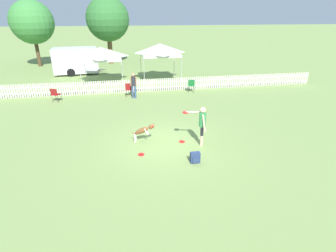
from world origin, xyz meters
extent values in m
plane|color=olive|center=(0.00, 0.00, 0.00)|extent=(240.00, 240.00, 0.00)
cylinder|color=beige|center=(1.43, -0.46, 0.23)|extent=(0.11, 0.11, 0.47)
cylinder|color=black|center=(1.43, -0.46, 0.66)|extent=(0.12, 0.12, 0.38)
cylinder|color=beige|center=(1.48, -0.27, 0.23)|extent=(0.11, 0.11, 0.47)
cylinder|color=black|center=(1.48, -0.27, 0.66)|extent=(0.12, 0.12, 0.38)
cylinder|color=#2D8447|center=(1.45, -0.37, 1.14)|extent=(0.35, 0.35, 0.59)
sphere|color=beige|center=(1.45, -0.37, 1.55)|extent=(0.23, 0.23, 0.23)
cylinder|color=beige|center=(1.45, -0.58, 1.06)|extent=(0.19, 0.21, 0.71)
cylinder|color=beige|center=(1.17, -0.07, 1.37)|extent=(0.69, 0.34, 0.14)
cylinder|color=red|center=(0.84, 0.06, 1.33)|extent=(0.25, 0.25, 0.02)
cylinder|color=red|center=(0.84, 0.06, 1.36)|extent=(0.25, 0.25, 0.02)
ellipsoid|color=brown|center=(-0.99, 0.33, 0.53)|extent=(0.72, 0.42, 0.48)
ellipsoid|color=white|center=(-0.99, 0.33, 0.49)|extent=(0.38, 0.23, 0.23)
sphere|color=brown|center=(-0.61, 0.22, 0.73)|extent=(0.19, 0.19, 0.19)
cone|color=brown|center=(-0.53, 0.20, 0.77)|extent=(0.18, 0.14, 0.15)
cylinder|color=red|center=(-0.53, 0.20, 0.77)|extent=(0.19, 0.27, 0.23)
cone|color=brown|center=(-0.62, 0.28, 0.80)|extent=(0.06, 0.06, 0.08)
cone|color=brown|center=(-0.65, 0.18, 0.80)|extent=(0.06, 0.06, 0.08)
cylinder|color=white|center=(-1.25, 0.49, 0.20)|extent=(0.06, 0.06, 0.39)
cylinder|color=white|center=(-1.29, 0.33, 0.20)|extent=(0.06, 0.06, 0.39)
cylinder|color=white|center=(-0.77, 0.35, 0.52)|extent=(0.19, 0.10, 0.31)
cylinder|color=white|center=(-0.81, 0.20, 0.52)|extent=(0.19, 0.10, 0.31)
cone|color=brown|center=(-1.40, 0.45, 0.43)|extent=(0.31, 0.14, 0.21)
cylinder|color=red|center=(-1.14, -0.79, 0.01)|extent=(0.25, 0.25, 0.02)
cylinder|color=red|center=(0.70, 0.02, 0.01)|extent=(0.25, 0.25, 0.02)
cube|color=navy|center=(0.79, -1.73, 0.21)|extent=(0.36, 0.20, 0.42)
cube|color=navy|center=(0.79, -1.85, 0.17)|extent=(0.25, 0.04, 0.21)
cube|color=beige|center=(0.00, 8.21, 0.27)|extent=(25.57, 0.04, 0.06)
cube|color=beige|center=(0.00, 8.21, 0.66)|extent=(25.57, 0.04, 0.06)
cube|color=beige|center=(-9.46, 8.21, 0.46)|extent=(0.09, 0.02, 0.91)
cube|color=beige|center=(-9.31, 8.21, 0.46)|extent=(0.09, 0.02, 0.91)
cube|color=beige|center=(-9.16, 8.21, 0.46)|extent=(0.09, 0.02, 0.91)
cube|color=beige|center=(-9.02, 8.21, 0.46)|extent=(0.09, 0.02, 0.91)
cube|color=beige|center=(-8.87, 8.21, 0.46)|extent=(0.09, 0.02, 0.91)
cube|color=beige|center=(-8.72, 8.21, 0.46)|extent=(0.09, 0.02, 0.91)
cube|color=beige|center=(-8.57, 8.21, 0.46)|extent=(0.09, 0.02, 0.91)
cube|color=beige|center=(-8.43, 8.21, 0.46)|extent=(0.09, 0.02, 0.91)
cube|color=beige|center=(-8.28, 8.21, 0.46)|extent=(0.09, 0.02, 0.91)
cube|color=beige|center=(-8.13, 8.21, 0.46)|extent=(0.09, 0.02, 0.91)
cube|color=beige|center=(-7.98, 8.21, 0.46)|extent=(0.09, 0.02, 0.91)
cube|color=beige|center=(-7.83, 8.21, 0.46)|extent=(0.09, 0.02, 0.91)
cube|color=beige|center=(-7.69, 8.21, 0.46)|extent=(0.09, 0.02, 0.91)
cube|color=beige|center=(-7.54, 8.21, 0.46)|extent=(0.09, 0.02, 0.91)
cube|color=beige|center=(-7.39, 8.21, 0.46)|extent=(0.09, 0.02, 0.91)
cube|color=beige|center=(-7.24, 8.21, 0.46)|extent=(0.09, 0.02, 0.91)
cube|color=beige|center=(-7.10, 8.21, 0.46)|extent=(0.09, 0.02, 0.91)
cube|color=beige|center=(-6.95, 8.21, 0.46)|extent=(0.09, 0.02, 0.91)
cube|color=beige|center=(-6.80, 8.21, 0.46)|extent=(0.09, 0.02, 0.91)
cube|color=beige|center=(-6.65, 8.21, 0.46)|extent=(0.09, 0.02, 0.91)
cube|color=beige|center=(-6.50, 8.21, 0.46)|extent=(0.09, 0.02, 0.91)
cube|color=beige|center=(-6.36, 8.21, 0.46)|extent=(0.09, 0.02, 0.91)
cube|color=beige|center=(-6.21, 8.21, 0.46)|extent=(0.09, 0.02, 0.91)
cube|color=beige|center=(-6.06, 8.21, 0.46)|extent=(0.09, 0.02, 0.91)
cube|color=beige|center=(-5.91, 8.21, 0.46)|extent=(0.09, 0.02, 0.91)
cube|color=beige|center=(-5.77, 8.21, 0.46)|extent=(0.09, 0.02, 0.91)
cube|color=beige|center=(-5.62, 8.21, 0.46)|extent=(0.09, 0.02, 0.91)
cube|color=beige|center=(-5.47, 8.21, 0.46)|extent=(0.09, 0.02, 0.91)
cube|color=beige|center=(-5.32, 8.21, 0.46)|extent=(0.09, 0.02, 0.91)
cube|color=beige|center=(-5.17, 8.21, 0.46)|extent=(0.09, 0.02, 0.91)
cube|color=beige|center=(-5.03, 8.21, 0.46)|extent=(0.09, 0.02, 0.91)
cube|color=beige|center=(-4.88, 8.21, 0.46)|extent=(0.09, 0.02, 0.91)
cube|color=beige|center=(-4.73, 8.21, 0.46)|extent=(0.09, 0.02, 0.91)
cube|color=beige|center=(-4.58, 8.21, 0.46)|extent=(0.09, 0.02, 0.91)
cube|color=beige|center=(-4.43, 8.21, 0.46)|extent=(0.09, 0.02, 0.91)
cube|color=beige|center=(-4.29, 8.21, 0.46)|extent=(0.09, 0.02, 0.91)
cube|color=beige|center=(-4.14, 8.21, 0.46)|extent=(0.09, 0.02, 0.91)
cube|color=beige|center=(-3.99, 8.21, 0.46)|extent=(0.09, 0.02, 0.91)
cube|color=beige|center=(-3.84, 8.21, 0.46)|extent=(0.09, 0.02, 0.91)
cube|color=beige|center=(-3.70, 8.21, 0.46)|extent=(0.09, 0.02, 0.91)
cube|color=beige|center=(-3.55, 8.21, 0.46)|extent=(0.09, 0.02, 0.91)
cube|color=beige|center=(-3.40, 8.21, 0.46)|extent=(0.09, 0.02, 0.91)
cube|color=beige|center=(-3.25, 8.21, 0.46)|extent=(0.09, 0.02, 0.91)
cube|color=beige|center=(-3.10, 8.21, 0.46)|extent=(0.09, 0.02, 0.91)
cube|color=beige|center=(-2.96, 8.21, 0.46)|extent=(0.09, 0.02, 0.91)
cube|color=beige|center=(-2.81, 8.21, 0.46)|extent=(0.09, 0.02, 0.91)
cube|color=beige|center=(-2.66, 8.21, 0.46)|extent=(0.09, 0.02, 0.91)
cube|color=beige|center=(-2.51, 8.21, 0.46)|extent=(0.09, 0.02, 0.91)
cube|color=beige|center=(-2.37, 8.21, 0.46)|extent=(0.09, 0.02, 0.91)
cube|color=beige|center=(-2.22, 8.21, 0.46)|extent=(0.09, 0.02, 0.91)
cube|color=beige|center=(-2.07, 8.21, 0.46)|extent=(0.09, 0.02, 0.91)
cube|color=beige|center=(-1.92, 8.21, 0.46)|extent=(0.09, 0.02, 0.91)
cube|color=beige|center=(-1.77, 8.21, 0.46)|extent=(0.09, 0.02, 0.91)
cube|color=beige|center=(-1.63, 8.21, 0.46)|extent=(0.09, 0.02, 0.91)
cube|color=beige|center=(-1.48, 8.21, 0.46)|extent=(0.09, 0.02, 0.91)
cube|color=beige|center=(-1.33, 8.21, 0.46)|extent=(0.09, 0.02, 0.91)
cube|color=beige|center=(-1.18, 8.21, 0.46)|extent=(0.09, 0.02, 0.91)
cube|color=beige|center=(-1.03, 8.21, 0.46)|extent=(0.09, 0.02, 0.91)
cube|color=beige|center=(-0.89, 8.21, 0.46)|extent=(0.09, 0.02, 0.91)
cube|color=beige|center=(-0.74, 8.21, 0.46)|extent=(0.09, 0.02, 0.91)
cube|color=beige|center=(-0.59, 8.21, 0.46)|extent=(0.09, 0.02, 0.91)
cube|color=beige|center=(-0.44, 8.21, 0.46)|extent=(0.09, 0.02, 0.91)
cube|color=beige|center=(-0.30, 8.21, 0.46)|extent=(0.09, 0.02, 0.91)
cube|color=beige|center=(-0.15, 8.21, 0.46)|extent=(0.09, 0.02, 0.91)
cube|color=beige|center=(0.00, 8.21, 0.46)|extent=(0.09, 0.02, 0.91)
cube|color=beige|center=(0.15, 8.21, 0.46)|extent=(0.09, 0.02, 0.91)
cube|color=beige|center=(0.30, 8.21, 0.46)|extent=(0.09, 0.02, 0.91)
cube|color=beige|center=(0.44, 8.21, 0.46)|extent=(0.09, 0.02, 0.91)
cube|color=beige|center=(0.59, 8.21, 0.46)|extent=(0.09, 0.02, 0.91)
cube|color=beige|center=(0.74, 8.21, 0.46)|extent=(0.09, 0.02, 0.91)
cube|color=beige|center=(0.89, 8.21, 0.46)|extent=(0.09, 0.02, 0.91)
cube|color=beige|center=(1.03, 8.21, 0.46)|extent=(0.09, 0.02, 0.91)
cube|color=beige|center=(1.18, 8.21, 0.46)|extent=(0.09, 0.02, 0.91)
cube|color=beige|center=(1.33, 8.21, 0.46)|extent=(0.09, 0.02, 0.91)
cube|color=beige|center=(1.48, 8.21, 0.46)|extent=(0.09, 0.02, 0.91)
cube|color=beige|center=(1.63, 8.21, 0.46)|extent=(0.09, 0.02, 0.91)
cube|color=beige|center=(1.77, 8.21, 0.46)|extent=(0.09, 0.02, 0.91)
cube|color=beige|center=(1.92, 8.21, 0.46)|extent=(0.09, 0.02, 0.91)
cube|color=beige|center=(2.07, 8.21, 0.46)|extent=(0.09, 0.02, 0.91)
cube|color=beige|center=(2.22, 8.21, 0.46)|extent=(0.09, 0.02, 0.91)
cube|color=beige|center=(2.37, 8.21, 0.46)|extent=(0.09, 0.02, 0.91)
cube|color=beige|center=(2.51, 8.21, 0.46)|extent=(0.09, 0.02, 0.91)
cube|color=beige|center=(2.66, 8.21, 0.46)|extent=(0.09, 0.02, 0.91)
cube|color=beige|center=(2.81, 8.21, 0.46)|extent=(0.09, 0.02, 0.91)
cube|color=beige|center=(2.96, 8.21, 0.46)|extent=(0.09, 0.02, 0.91)
cube|color=beige|center=(3.10, 8.21, 0.46)|extent=(0.09, 0.02, 0.91)
cube|color=beige|center=(3.25, 8.21, 0.46)|extent=(0.09, 0.02, 0.91)
cube|color=beige|center=(3.40, 8.21, 0.46)|extent=(0.09, 0.02, 0.91)
cube|color=beige|center=(3.55, 8.21, 0.46)|extent=(0.09, 0.02, 0.91)
cube|color=beige|center=(3.70, 8.21, 0.46)|extent=(0.09, 0.02, 0.91)
cube|color=beige|center=(3.84, 8.21, 0.46)|extent=(0.09, 0.02, 0.91)
cube|color=beige|center=(3.99, 8.21, 0.46)|extent=(0.09, 0.02, 0.91)
cube|color=beige|center=(4.14, 8.21, 0.46)|extent=(0.09, 0.02, 0.91)
cube|color=beige|center=(4.29, 8.21, 0.46)|extent=(0.09, 0.02, 0.91)
cube|color=beige|center=(4.43, 8.21, 0.46)|extent=(0.09, 0.02, 0.91)
cube|color=beige|center=(4.58, 8.21, 0.46)|extent=(0.09, 0.02, 0.91)
cube|color=beige|center=(4.73, 8.21, 0.46)|extent=(0.09, 0.02, 0.91)
cube|color=beige|center=(4.88, 8.21, 0.46)|extent=(0.09, 0.02, 0.91)
cube|color=beige|center=(5.03, 8.21, 0.46)|extent=(0.09, 0.02, 0.91)
cube|color=beige|center=(5.17, 8.21, 0.46)|extent=(0.09, 0.02, 0.91)
cube|color=beige|center=(5.32, 8.21, 0.46)|extent=(0.09, 0.02, 0.91)
cube|color=beige|center=(5.47, 8.21, 0.46)|extent=(0.09, 0.02, 0.91)
cube|color=beige|center=(5.62, 8.21, 0.46)|extent=(0.09, 0.02, 0.91)
cube|color=beige|center=(5.77, 8.21, 0.46)|extent=(0.09, 0.02, 0.91)
cube|color=beige|center=(5.91, 8.21, 0.46)|extent=(0.09, 0.02, 0.91)
cube|color=beige|center=(6.06, 8.21, 0.46)|extent=(0.09, 0.02, 0.91)
cube|color=beige|center=(6.21, 8.21, 0.46)|extent=(0.09, 0.02, 0.91)
cube|color=beige|center=(6.36, 8.21, 0.46)|extent=(0.09, 0.02, 0.91)
cube|color=beige|center=(6.50, 8.21, 0.46)|extent=(0.09, 0.02, 0.91)
cube|color=beige|center=(6.65, 8.21, 0.46)|extent=(0.09, 0.02, 0.91)
cube|color=beige|center=(6.80, 8.21, 0.46)|extent=(0.09, 0.02, 0.91)
cube|color=beige|center=(6.95, 8.21, 0.46)|extent=(0.09, 0.02, 0.91)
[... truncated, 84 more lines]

